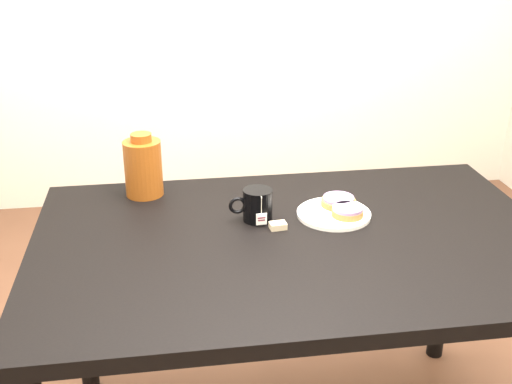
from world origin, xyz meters
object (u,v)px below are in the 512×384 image
(table, at_px, (295,264))
(plate, at_px, (334,213))
(mug, at_px, (257,205))
(bagel_front, at_px, (348,211))
(bagel_package, at_px, (143,167))
(bagel_back, at_px, (338,201))
(teabag_pouch, at_px, (278,226))

(table, height_order, plate, plate)
(mug, bearing_deg, table, -58.28)
(table, bearing_deg, mug, 126.08)
(plate, distance_m, bagel_front, 0.05)
(bagel_front, bearing_deg, bagel_package, 155.03)
(plate, height_order, bagel_back, bagel_back)
(bagel_package, bearing_deg, mug, -36.23)
(plate, distance_m, teabag_pouch, 0.18)
(table, height_order, mug, mug)
(table, bearing_deg, teabag_pouch, 123.96)
(plate, relative_size, mug, 1.65)
(bagel_back, xyz_separation_m, bagel_package, (-0.56, 0.19, 0.07))
(plate, xyz_separation_m, mug, (-0.22, 0.01, 0.04))
(table, distance_m, bagel_package, 0.56)
(bagel_package, bearing_deg, bagel_back, -18.91)
(bagel_back, bearing_deg, table, -135.51)
(table, relative_size, bagel_back, 13.11)
(plate, relative_size, bagel_back, 1.97)
(bagel_back, xyz_separation_m, mug, (-0.25, -0.04, 0.02))
(bagel_front, relative_size, bagel_package, 0.52)
(table, xyz_separation_m, plate, (0.13, 0.11, 0.09))
(bagel_front, xyz_separation_m, teabag_pouch, (-0.20, -0.03, -0.02))
(table, xyz_separation_m, bagel_back, (0.16, 0.16, 0.11))
(bagel_back, bearing_deg, bagel_front, -84.56)
(table, bearing_deg, plate, 39.87)
(table, bearing_deg, bagel_back, 44.49)
(bagel_front, xyz_separation_m, mug, (-0.25, 0.03, 0.02))
(bagel_front, height_order, teabag_pouch, bagel_front)
(bagel_package, bearing_deg, plate, -23.80)
(plate, relative_size, teabag_pouch, 4.68)
(table, bearing_deg, bagel_package, 138.95)
(table, bearing_deg, bagel_front, 26.95)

